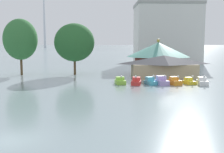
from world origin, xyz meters
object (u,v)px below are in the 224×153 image
(pedal_boat_white, at_px, (202,82))
(boathouse, at_px, (164,66))
(pedal_boat_cyan, at_px, (150,81))
(green_roof_pavilion, at_px, (158,56))
(background_building_block, at_px, (167,33))
(pedal_boat_lime, at_px, (120,81))
(pedal_boat_orange, at_px, (175,81))
(shoreline_tree_tall_left, at_px, (20,39))
(shoreline_tree_mid, at_px, (74,42))
(pedal_boat_red, at_px, (136,82))
(pedal_boat_lavender, at_px, (162,81))
(pedal_boat_yellow, at_px, (189,81))

(pedal_boat_white, height_order, boathouse, boathouse)
(pedal_boat_cyan, relative_size, green_roof_pavilion, 0.20)
(background_building_block, bearing_deg, boathouse, -103.60)
(pedal_boat_lime, height_order, pedal_boat_white, pedal_boat_white)
(pedal_boat_orange, height_order, shoreline_tree_tall_left, shoreline_tree_tall_left)
(pedal_boat_orange, bearing_deg, shoreline_tree_mid, -146.94)
(pedal_boat_red, relative_size, pedal_boat_lavender, 1.01)
(pedal_boat_lime, height_order, boathouse, boathouse)
(pedal_boat_lime, height_order, shoreline_tree_mid, shoreline_tree_mid)
(pedal_boat_lime, distance_m, shoreline_tree_mid, 18.09)
(pedal_boat_cyan, bearing_deg, shoreline_tree_mid, -154.75)
(boathouse, xyz_separation_m, background_building_block, (10.29, 42.50, 7.82))
(pedal_boat_red, distance_m, green_roof_pavilion, 16.13)
(pedal_boat_red, distance_m, shoreline_tree_mid, 20.12)
(pedal_boat_lavender, xyz_separation_m, pedal_boat_white, (6.66, -0.47, -0.05))
(boathouse, distance_m, shoreline_tree_tall_left, 30.78)
(shoreline_tree_mid, bearing_deg, shoreline_tree_tall_left, -179.25)
(pedal_boat_lavender, distance_m, shoreline_tree_tall_left, 32.08)
(pedal_boat_red, relative_size, background_building_block, 0.13)
(pedal_boat_orange, height_order, background_building_block, background_building_block)
(pedal_boat_lavender, relative_size, pedal_boat_white, 0.93)
(pedal_boat_red, xyz_separation_m, green_roof_pavilion, (6.46, 14.35, 3.54))
(pedal_boat_lime, distance_m, shoreline_tree_tall_left, 25.93)
(pedal_boat_white, bearing_deg, shoreline_tree_mid, -117.10)
(pedal_boat_yellow, bearing_deg, shoreline_tree_tall_left, -129.47)
(pedal_boat_red, relative_size, green_roof_pavilion, 0.22)
(pedal_boat_white, xyz_separation_m, boathouse, (-4.52, 8.63, 1.84))
(shoreline_tree_tall_left, bearing_deg, boathouse, -13.37)
(pedal_boat_orange, distance_m, green_roof_pavilion, 15.10)
(shoreline_tree_tall_left, height_order, background_building_block, background_building_block)
(pedal_boat_orange, bearing_deg, pedal_boat_yellow, 86.69)
(shoreline_tree_tall_left, relative_size, shoreline_tree_mid, 1.08)
(pedal_boat_lavender, bearing_deg, pedal_boat_white, 76.25)
(pedal_boat_yellow, relative_size, shoreline_tree_tall_left, 0.21)
(pedal_boat_red, distance_m, pedal_boat_cyan, 2.38)
(pedal_boat_lime, height_order, green_roof_pavilion, green_roof_pavilion)
(shoreline_tree_mid, bearing_deg, pedal_boat_lavender, -44.01)
(pedal_boat_yellow, height_order, background_building_block, background_building_block)
(pedal_boat_red, xyz_separation_m, pedal_boat_cyan, (2.38, 0.03, 0.01))
(background_building_block, bearing_deg, pedal_boat_red, -108.25)
(background_building_block, bearing_deg, pedal_boat_orange, -101.44)
(pedal_boat_cyan, relative_size, shoreline_tree_tall_left, 0.23)
(pedal_boat_white, xyz_separation_m, shoreline_tree_mid, (-22.52, 15.79, 6.47))
(pedal_boat_lime, relative_size, background_building_block, 0.12)
(pedal_boat_lime, relative_size, shoreline_tree_tall_left, 0.22)
(background_building_block, bearing_deg, pedal_boat_lavender, -103.78)
(pedal_boat_cyan, bearing_deg, pedal_boat_white, 66.93)
(pedal_boat_yellow, xyz_separation_m, boathouse, (-2.64, 7.61, 1.91))
(pedal_boat_red, distance_m, background_building_block, 53.93)
(green_roof_pavilion, relative_size, background_building_block, 0.62)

